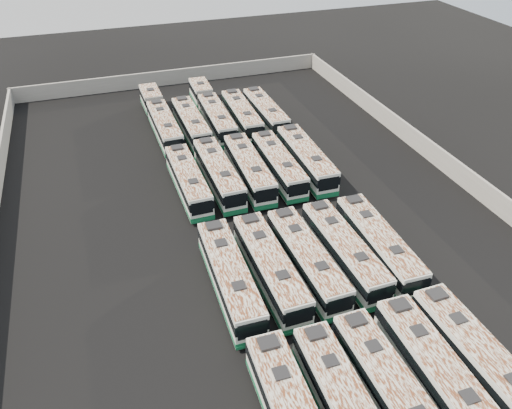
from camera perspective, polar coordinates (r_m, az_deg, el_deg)
name	(u,v)px	position (r m, az deg, el deg)	size (l,w,h in m)	color
ground	(252,222)	(45.92, -0.51, -2.00)	(140.00, 140.00, 0.00)	black
perimeter_wall	(251,212)	(45.27, -0.52, -0.88)	(45.20, 73.20, 2.20)	gray
bus_front_left	(346,409)	(31.25, 10.24, -21.98)	(2.50, 11.00, 3.09)	silver
bus_front_center	(392,392)	(32.42, 15.24, -19.96)	(2.51, 11.08, 3.11)	silver
bus_front_right	(438,376)	(33.87, 20.06, -17.92)	(2.55, 11.34, 3.18)	silver
bus_front_far_right	(479,362)	(35.50, 24.14, -16.06)	(2.61, 11.38, 3.19)	silver
bus_midfront_far_left	(230,277)	(37.88, -3.00, -8.29)	(2.60, 11.42, 3.21)	silver
bus_midfront_left	(270,268)	(38.65, 1.62, -7.22)	(2.52, 11.29, 3.17)	silver
bus_midfront_center	(307,259)	(39.59, 5.81, -6.27)	(2.62, 11.17, 3.13)	silver
bus_midfront_right	(344,251)	(40.79, 10.01, -5.24)	(2.59, 11.18, 3.14)	silver
bus_midfront_far_right	(378,244)	(42.01, 13.80, -4.43)	(2.63, 11.24, 3.15)	silver
bus_midback_far_left	(188,181)	(49.35, -7.75, 2.72)	(2.48, 10.91, 3.06)	silver
bus_midback_left	(219,174)	(50.08, -4.29, 3.54)	(2.52, 11.26, 3.16)	silver
bus_midback_center	(249,169)	(50.73, -0.80, 4.09)	(2.65, 11.27, 3.16)	silver
bus_midback_right	(279,165)	(51.60, 2.60, 4.56)	(2.42, 10.93, 3.07)	silver
bus_midback_far_right	(306,159)	(52.74, 5.75, 5.22)	(2.62, 11.42, 3.21)	silver
bus_back_far_left	(160,117)	(62.92, -10.90, 9.76)	(2.62, 16.92, 3.06)	silver
bus_back_left	(191,124)	(60.64, -7.40, 9.15)	(2.49, 11.03, 3.10)	silver
bus_back_center	(212,110)	(64.09, -5.11, 10.73)	(2.60, 16.90, 3.06)	silver
bus_back_right	(242,116)	(62.24, -1.63, 10.12)	(2.60, 11.05, 3.10)	silver
bus_back_far_right	(266,112)	(63.11, 1.10, 10.48)	(2.39, 10.89, 3.06)	silver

